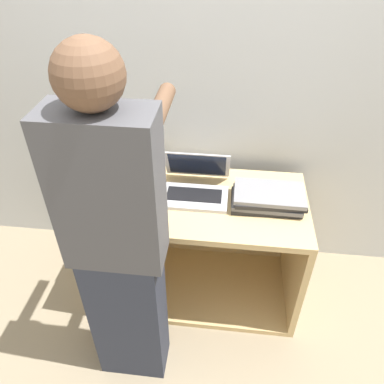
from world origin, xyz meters
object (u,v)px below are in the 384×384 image
at_px(laptop_open, 195,186).
at_px(laptop_stack_left, 123,187).
at_px(laptop_stack_right, 268,198).
at_px(person, 119,247).

distance_m(laptop_open, laptop_stack_left, 0.40).
relative_size(laptop_open, laptop_stack_right, 0.94).
bearing_deg(laptop_stack_left, laptop_stack_right, -0.39).
bearing_deg(person, laptop_stack_left, 104.44).
bearing_deg(person, laptop_open, 66.20).
relative_size(laptop_open, person, 0.21).
xyz_separation_m(laptop_open, person, (-0.26, -0.59, 0.09)).
xyz_separation_m(laptop_stack_left, person, (0.14, -0.54, 0.09)).
distance_m(laptop_open, person, 0.65).
height_order(laptop_stack_left, person, person).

